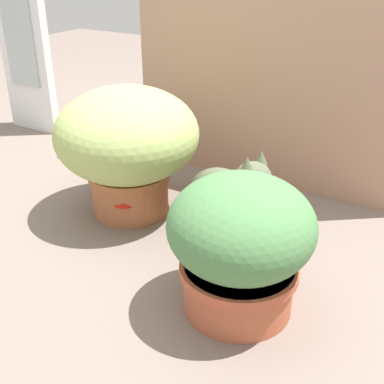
% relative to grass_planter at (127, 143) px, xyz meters
% --- Properties ---
extents(ground_plane, '(6.00, 6.00, 0.00)m').
position_rel_grass_planter_xyz_m(ground_plane, '(0.14, -0.11, -0.25)').
color(ground_plane, slate).
extents(cardboard_backdrop, '(1.05, 0.03, 0.98)m').
position_rel_grass_planter_xyz_m(cardboard_backdrop, '(0.28, 0.44, 0.24)').
color(cardboard_backdrop, tan).
rests_on(cardboard_backdrop, ground).
extents(window_panel_white, '(0.28, 0.05, 0.94)m').
position_rel_grass_planter_xyz_m(window_panel_white, '(-0.90, 0.42, 0.23)').
color(window_panel_white, white).
rests_on(window_panel_white, ground).
extents(grass_planter, '(0.46, 0.46, 0.42)m').
position_rel_grass_planter_xyz_m(grass_planter, '(0.00, 0.00, 0.00)').
color(grass_planter, '#AE653E').
rests_on(grass_planter, ground).
extents(leafy_planter, '(0.35, 0.35, 0.35)m').
position_rel_grass_planter_xyz_m(leafy_planter, '(0.53, -0.26, -0.06)').
color(leafy_planter, '#B45A3B').
rests_on(leafy_planter, ground).
extents(cat, '(0.37, 0.23, 0.32)m').
position_rel_grass_planter_xyz_m(cat, '(0.36, 0.01, -0.12)').
color(cat, '#575D45').
rests_on(cat, ground).
extents(mushroom_ornament_red, '(0.07, 0.07, 0.12)m').
position_rel_grass_planter_xyz_m(mushroom_ornament_red, '(0.05, -0.09, -0.16)').
color(mushroom_ornament_red, '#EFE7CF').
rests_on(mushroom_ornament_red, ground).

